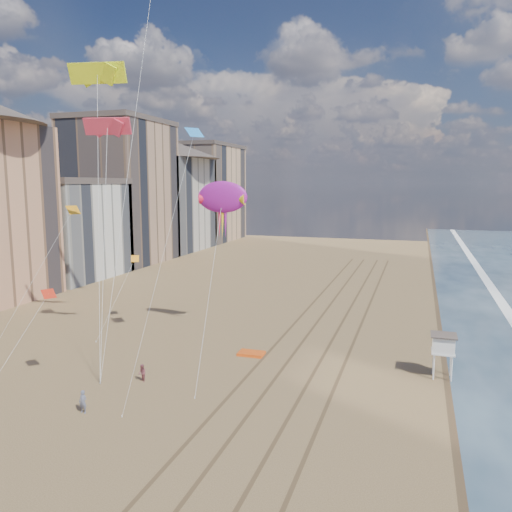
{
  "coord_description": "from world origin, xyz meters",
  "views": [
    {
      "loc": [
        11.99,
        -16.89,
        16.09
      ],
      "look_at": [
        -2.06,
        26.0,
        9.5
      ],
      "focal_mm": 35.0,
      "sensor_mm": 36.0,
      "label": 1
    }
  ],
  "objects_px": {
    "show_kite": "(222,197)",
    "kite_flyer_b": "(142,373)",
    "lifeguard_stand": "(443,345)",
    "grounded_kite": "(251,353)",
    "kite_flyer_a": "(83,402)"
  },
  "relations": [
    {
      "from": "lifeguard_stand",
      "to": "show_kite",
      "type": "relative_size",
      "value": 0.18
    },
    {
      "from": "lifeguard_stand",
      "to": "kite_flyer_b",
      "type": "height_order",
      "value": "lifeguard_stand"
    },
    {
      "from": "kite_flyer_a",
      "to": "kite_flyer_b",
      "type": "xyz_separation_m",
      "value": [
        1.02,
        6.25,
        -0.09
      ]
    },
    {
      "from": "grounded_kite",
      "to": "kite_flyer_a",
      "type": "xyz_separation_m",
      "value": [
        -7.44,
        -15.11,
        0.69
      ]
    },
    {
      "from": "lifeguard_stand",
      "to": "kite_flyer_b",
      "type": "bearing_deg",
      "value": -159.9
    },
    {
      "from": "lifeguard_stand",
      "to": "grounded_kite",
      "type": "distance_m",
      "value": 17.13
    },
    {
      "from": "kite_flyer_a",
      "to": "kite_flyer_b",
      "type": "height_order",
      "value": "kite_flyer_a"
    },
    {
      "from": "show_kite",
      "to": "kite_flyer_b",
      "type": "bearing_deg",
      "value": -97.28
    },
    {
      "from": "kite_flyer_b",
      "to": "lifeguard_stand",
      "type": "bearing_deg",
      "value": 56.47
    },
    {
      "from": "show_kite",
      "to": "kite_flyer_a",
      "type": "distance_m",
      "value": 24.3
    },
    {
      "from": "lifeguard_stand",
      "to": "grounded_kite",
      "type": "xyz_separation_m",
      "value": [
        -16.91,
        0.33,
        -2.73
      ]
    },
    {
      "from": "kite_flyer_a",
      "to": "lifeguard_stand",
      "type": "bearing_deg",
      "value": 31.66
    },
    {
      "from": "kite_flyer_a",
      "to": "kite_flyer_b",
      "type": "bearing_deg",
      "value": 81.16
    },
    {
      "from": "grounded_kite",
      "to": "kite_flyer_b",
      "type": "distance_m",
      "value": 10.96
    },
    {
      "from": "lifeguard_stand",
      "to": "grounded_kite",
      "type": "height_order",
      "value": "lifeguard_stand"
    }
  ]
}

